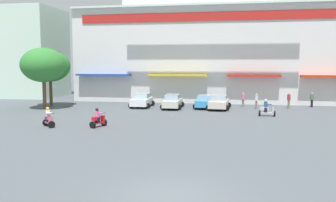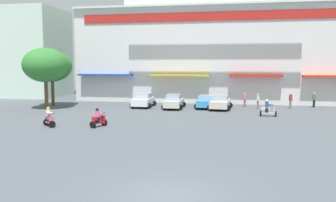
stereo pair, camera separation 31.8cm
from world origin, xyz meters
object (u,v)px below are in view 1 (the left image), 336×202
(parked_car_1, at_px, (173,101))
(pedestrian_2, at_px, (289,100))
(parked_car_0, at_px, (142,100))
(scooter_rider_4, at_px, (48,119))
(scooter_rider_1, at_px, (98,119))
(parked_car_3, at_px, (219,102))
(pedestrian_0, at_px, (312,99))
(scooter_rider_3, at_px, (267,109))
(plaza_tree_0, at_px, (43,65))
(pedestrian_3, at_px, (243,99))
(parked_car_2, at_px, (205,101))
(pedestrian_1, at_px, (256,100))
(plaza_tree_2, at_px, (50,66))

(parked_car_1, relative_size, pedestrian_2, 2.57)
(parked_car_0, xyz_separation_m, scooter_rider_4, (-3.95, -13.09, -0.13))
(parked_car_1, height_order, pedestrian_2, pedestrian_2)
(parked_car_0, bearing_deg, scooter_rider_1, -91.04)
(parked_car_3, xyz_separation_m, pedestrian_0, (10.01, 3.56, 0.16))
(scooter_rider_3, bearing_deg, pedestrian_2, 64.79)
(plaza_tree_0, xyz_separation_m, pedestrian_3, (20.78, 5.35, -3.72))
(scooter_rider_3, bearing_deg, scooter_rider_1, -148.71)
(parked_car_0, xyz_separation_m, parked_car_1, (3.51, -0.55, -0.00))
(parked_car_0, bearing_deg, parked_car_2, 3.18)
(parked_car_0, xyz_separation_m, scooter_rider_1, (-0.23, -12.51, -0.15))
(parked_car_2, distance_m, scooter_rider_3, 7.77)
(parked_car_0, bearing_deg, pedestrian_1, 2.42)
(pedestrian_3, bearing_deg, scooter_rider_3, -74.37)
(scooter_rider_4, bearing_deg, parked_car_1, 59.23)
(plaza_tree_0, height_order, pedestrian_0, plaza_tree_0)
(parked_car_3, height_order, scooter_rider_1, scooter_rider_1)
(parked_car_0, relative_size, scooter_rider_3, 2.61)
(scooter_rider_1, xyz_separation_m, pedestrian_1, (12.52, 13.03, 0.35))
(parked_car_1, bearing_deg, pedestrian_0, 14.22)
(pedestrian_2, bearing_deg, scooter_rider_3, -115.21)
(scooter_rider_1, bearing_deg, pedestrian_2, 41.30)
(parked_car_0, bearing_deg, pedestrian_2, 5.42)
(scooter_rider_3, xyz_separation_m, scooter_rider_4, (-16.82, -8.53, -0.01))
(parked_car_3, relative_size, scooter_rider_1, 2.99)
(parked_car_0, xyz_separation_m, scooter_rider_3, (12.86, -4.56, -0.12))
(parked_car_0, distance_m, pedestrian_3, 11.19)
(pedestrian_2, bearing_deg, pedestrian_1, -164.15)
(parked_car_3, bearing_deg, parked_car_0, 177.75)
(plaza_tree_2, distance_m, pedestrian_0, 29.27)
(pedestrian_1, xyz_separation_m, pedestrian_2, (3.42, 0.97, 0.02))
(pedestrian_0, distance_m, pedestrian_1, 6.70)
(plaza_tree_2, relative_size, scooter_rider_4, 4.11)
(pedestrian_3, bearing_deg, scooter_rider_4, -134.44)
(parked_car_2, bearing_deg, pedestrian_1, 1.45)
(parked_car_1, bearing_deg, pedestrian_1, 6.95)
(plaza_tree_2, bearing_deg, scooter_rider_4, -62.49)
(pedestrian_0, bearing_deg, pedestrian_1, -156.18)
(parked_car_0, bearing_deg, scooter_rider_4, -106.80)
(plaza_tree_0, height_order, scooter_rider_4, plaza_tree_0)
(scooter_rider_1, relative_size, pedestrian_0, 0.92)
(plaza_tree_2, bearing_deg, parked_car_0, 4.46)
(scooter_rider_4, bearing_deg, scooter_rider_1, 8.83)
(parked_car_0, height_order, scooter_rider_3, scooter_rider_3)
(plaza_tree_0, bearing_deg, pedestrian_0, 12.84)
(plaza_tree_0, relative_size, scooter_rider_4, 4.25)
(parked_car_2, xyz_separation_m, pedestrian_1, (5.42, 0.14, 0.24))
(pedestrian_0, bearing_deg, parked_car_3, -160.45)
(parked_car_2, height_order, scooter_rider_3, scooter_rider_3)
(parked_car_2, height_order, scooter_rider_4, scooter_rider_4)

